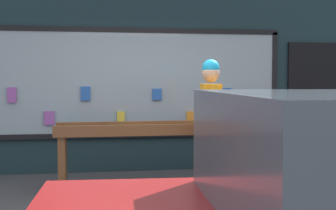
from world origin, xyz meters
name	(u,v)px	position (x,y,z in m)	size (l,w,h in m)	color
ground_plane	(161,209)	(0.00, 0.00, 0.00)	(40.00, 40.00, 0.00)	#38383A
shopfront_facade	(141,72)	(0.02, 2.39, 1.60)	(8.51, 0.29, 3.24)	#192D33
display_table_main	(150,136)	(0.00, 1.01, 0.72)	(2.51, 0.62, 0.90)	brown
person_browsing	(211,116)	(0.70, 0.51, 1.02)	(0.27, 0.67, 1.73)	#2D334C
small_dog	(242,177)	(1.06, 0.33, 0.27)	(0.28, 0.61, 0.41)	white
sandwich_board_sign	(295,151)	(2.05, 0.99, 0.48)	(0.60, 0.67, 0.94)	black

